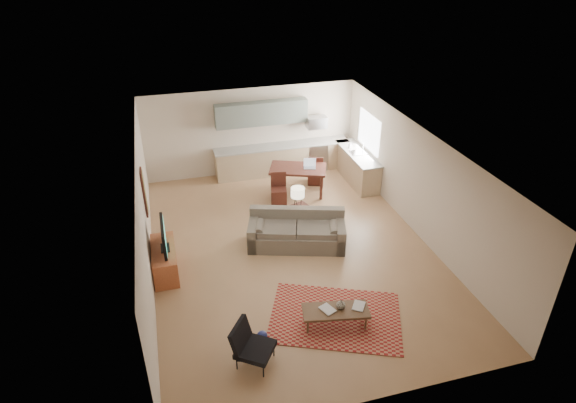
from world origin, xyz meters
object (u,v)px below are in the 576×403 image
object	(u,v)px
sofa	(297,230)
tv_credenza	(165,260)
dining_table	(298,180)
armchair	(255,346)
console_table	(297,219)
coffee_table	(335,317)

from	to	relation	value
sofa	tv_credenza	bearing A→B (deg)	-158.43
sofa	tv_credenza	world-z (taller)	sofa
sofa	tv_credenza	distance (m)	3.15
tv_credenza	dining_table	xyz separation A→B (m)	(3.94, 2.80, 0.09)
dining_table	sofa	bearing A→B (deg)	-85.90
armchair	console_table	bearing A→B (deg)	8.84
tv_credenza	dining_table	world-z (taller)	dining_table
console_table	armchair	bearing A→B (deg)	-133.92
console_table	dining_table	bearing A→B (deg)	55.40
sofa	armchair	size ratio (longest dim) A/B	3.02
coffee_table	tv_credenza	xyz separation A→B (m)	(-3.08, 2.61, 0.12)
sofa	dining_table	size ratio (longest dim) A/B	1.52
coffee_table	dining_table	size ratio (longest dim) A/B	0.81
armchair	dining_table	world-z (taller)	dining_table
tv_credenza	dining_table	size ratio (longest dim) A/B	0.85
armchair	sofa	bearing A→B (deg)	7.47
coffee_table	console_table	distance (m)	3.45
tv_credenza	coffee_table	bearing A→B (deg)	-40.26
coffee_table	tv_credenza	distance (m)	4.04
sofa	console_table	size ratio (longest dim) A/B	3.46
sofa	dining_table	world-z (taller)	sofa
coffee_table	dining_table	distance (m)	5.49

